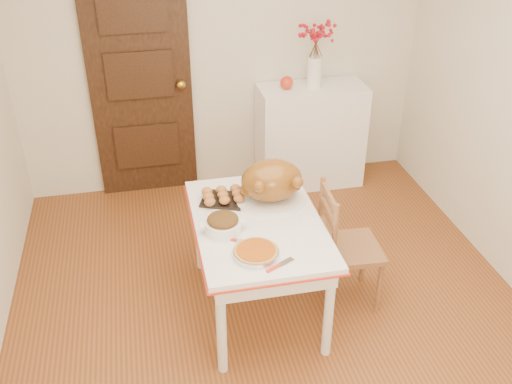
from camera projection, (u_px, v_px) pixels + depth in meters
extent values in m
cube|color=brown|center=(275.00, 322.00, 3.86)|extent=(3.50, 4.00, 0.00)
cube|color=silver|center=(221.00, 49.00, 4.89)|extent=(3.50, 0.00, 2.50)
cube|color=#3C2414|center=(140.00, 81.00, 4.86)|extent=(0.85, 0.06, 2.06)
cube|color=white|center=(310.00, 136.00, 5.25)|extent=(0.94, 0.42, 0.94)
sphere|color=red|center=(287.00, 83.00, 4.93)|extent=(0.11, 0.11, 0.11)
cylinder|color=#A04A0C|center=(256.00, 252.00, 3.32)|extent=(0.30, 0.30, 0.06)
cylinder|color=white|center=(256.00, 174.00, 4.03)|extent=(0.08, 0.08, 0.12)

